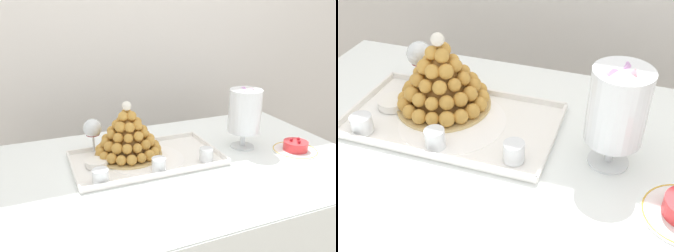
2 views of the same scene
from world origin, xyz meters
The scene contains 11 objects.
backdrop_wall centered at (0.00, 0.85, 1.25)m, with size 4.80×0.10×2.50m, color silver.
buffet_table centered at (0.00, 0.00, 0.69)m, with size 1.40×0.93×0.79m.
serving_tray centered at (-0.14, 0.07, 0.79)m, with size 0.58×0.34×0.02m.
croquembouche centered at (-0.20, 0.13, 0.88)m, with size 0.28×0.28×0.23m.
dessert_cup_left centered at (-0.35, -0.05, 0.82)m, with size 0.06×0.06×0.05m.
dessert_cup_mid_left centered at (-0.14, -0.05, 0.82)m, with size 0.05×0.05×0.05m.
dessert_cup_centre centered at (0.07, -0.04, 0.82)m, with size 0.05×0.05×0.05m.
creme_brulee_ramekin centered at (-0.34, 0.08, 0.81)m, with size 0.09×0.09×0.02m.
macaron_goblet centered at (0.29, 0.04, 0.95)m, with size 0.14×0.14×0.27m.
fruit_tart_plate centered at (0.47, -0.09, 0.80)m, with size 0.19×0.19×0.06m.
wine_glass centered at (-0.32, 0.23, 0.89)m, with size 0.08×0.08×0.15m.
Camera 1 is at (-0.55, -1.14, 1.39)m, focal length 37.22 mm.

